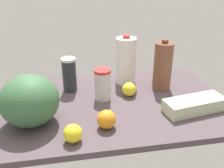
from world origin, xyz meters
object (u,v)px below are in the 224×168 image
lime_loose (103,82)px  tumbler_cup (103,84)px  milk_jug (126,61)px  lemon_beside_bowl (129,89)px  shaker_bottle (69,75)px  orange_near_front (107,119)px  chocolate_milk_jug (163,66)px  lemon_by_jug (73,133)px  egg_carton (194,105)px  watermelon (30,101)px  lemon_far_back (14,92)px

lime_loose → tumbler_cup: bearing=-99.3°
milk_jug → lemon_beside_bowl: 20.54cm
shaker_bottle → orange_near_front: 42.68cm
chocolate_milk_jug → lemon_by_jug: size_ratio=3.76×
lemon_by_jug → tumbler_cup: bearing=63.4°
milk_jug → egg_carton: 47.47cm
watermelon → lemon_by_jug: size_ratio=3.36×
lime_loose → egg_carton: bearing=-41.1°
milk_jug → shaker_bottle: 34.04cm
tumbler_cup → shaker_bottle: (-16.74, 13.24, 1.32)cm
tumbler_cup → shaker_bottle: size_ratio=0.86×
shaker_bottle → lemon_far_back: bearing=-171.6°
milk_jug → egg_carton: milk_jug is taller
watermelon → orange_near_front: watermelon is taller
chocolate_milk_jug → lime_loose: chocolate_milk_jug is taller
watermelon → lemon_beside_bowl: 52.50cm
tumbler_cup → lemon_beside_bowl: tumbler_cup is taller
shaker_bottle → lemon_far_back: shaker_bottle is taller
milk_jug → lime_loose: bearing=-163.8°
watermelon → lemon_beside_bowl: watermelon is taller
egg_carton → lime_loose: bearing=129.4°
tumbler_cup → lemon_by_jug: size_ratio=2.17×
egg_carton → tumbler_cup: tumbler_cup is taller
lemon_far_back → lemon_by_jug: bearing=-55.3°
egg_carton → lemon_far_back: (-88.25, 28.79, 0.23)cm
watermelon → lemon_far_back: (-11.90, 25.70, -7.90)cm
egg_carton → lemon_far_back: 92.83cm
milk_jug → egg_carton: (25.40, -38.67, -10.60)cm
lime_loose → shaker_bottle: bearing=-175.9°
lemon_beside_bowl → lemon_by_jug: size_ratio=1.00×
lemon_by_jug → lime_loose: size_ratio=1.42×
milk_jug → lemon_beside_bowl: bearing=-96.7°
lemon_beside_bowl → lemon_far_back: bearing=172.5°
milk_jug → lemon_beside_bowl: milk_jug is taller
egg_carton → watermelon: 76.84cm
lemon_beside_bowl → shaker_bottle: bearing=158.4°
egg_carton → lemon_far_back: size_ratio=4.46×
lemon_beside_bowl → lemon_far_back: lemon_beside_bowl is taller
milk_jug → shaker_bottle: size_ratio=1.51×
lime_loose → lemon_by_jug: bearing=-111.7°
shaker_bottle → lime_loose: size_ratio=3.57×
lemon_beside_bowl → lemon_far_back: (-60.76, 7.97, -0.43)cm
egg_carton → chocolate_milk_jug: (-7.09, 26.43, 10.41)cm
egg_carton → milk_jug: bearing=113.8°
chocolate_milk_jug → shaker_bottle: bearing=172.6°
chocolate_milk_jug → lemon_beside_bowl: size_ratio=3.75×
lemon_far_back → orange_near_front: 56.52cm
milk_jug → watermelon: (-50.96, -35.58, -2.47)cm
egg_carton → lemon_beside_bowl: size_ratio=3.95×
egg_carton → tumbler_cup: bearing=145.2°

